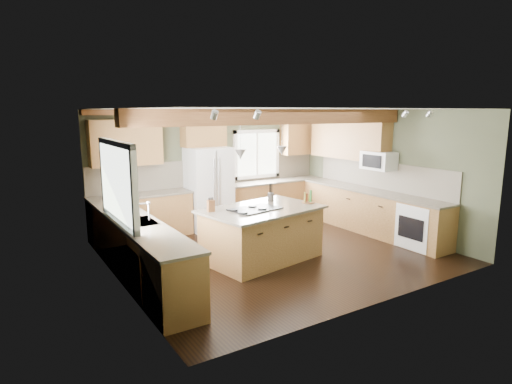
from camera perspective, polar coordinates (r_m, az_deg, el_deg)
floor at (r=7.98m, az=2.54°, el=-8.03°), size 5.60×5.60×0.00m
ceiling at (r=7.56m, az=2.71°, el=10.99°), size 5.60×5.60×0.00m
wall_back at (r=9.80m, az=-5.75°, el=3.26°), size 5.60×0.00×5.60m
wall_left at (r=6.51m, az=-18.09°, el=-1.00°), size 0.00×5.00×5.00m
wall_right at (r=9.52m, az=16.63°, el=2.65°), size 0.00×5.00×5.00m
ceiling_beam at (r=7.42m, az=3.46°, el=9.99°), size 5.55×0.26×0.26m
soffit_trim at (r=9.62m, az=-5.62°, el=10.53°), size 5.55×0.20×0.10m
backsplash_back at (r=9.79m, az=-5.70°, el=2.73°), size 5.58×0.03×0.58m
backsplash_right at (r=9.56m, az=16.31°, el=2.15°), size 0.03×3.70×0.58m
base_cab_back_left at (r=9.03m, az=-15.02°, el=-3.25°), size 2.02×0.60×0.88m
counter_back_left at (r=8.93m, az=-15.16°, el=-0.39°), size 2.06×0.64×0.04m
base_cab_back_right at (r=10.43m, az=2.43°, el=-1.03°), size 2.62×0.60×0.88m
counter_back_right at (r=10.35m, az=2.45°, el=1.46°), size 2.66×0.64×0.04m
base_cab_left at (r=6.85m, az=-15.32°, el=-7.73°), size 0.60×3.70×0.88m
counter_left at (r=6.72m, az=-15.52°, el=-4.00°), size 0.64×3.74×0.04m
base_cab_right at (r=9.49m, az=14.92°, el=-2.58°), size 0.60×3.70×0.88m
counter_right at (r=9.40m, az=15.06°, el=0.15°), size 0.64×3.74×0.04m
upper_cab_back_left at (r=8.86m, az=-16.98°, el=6.29°), size 1.40×0.35×0.90m
upper_cab_over_fridge at (r=9.43m, az=-7.01°, el=8.13°), size 0.96×0.35×0.70m
upper_cab_right at (r=9.95m, az=12.25°, el=6.95°), size 0.35×2.20×0.90m
upper_cab_back_corner at (r=10.81m, az=5.68°, el=7.42°), size 0.90×0.35×0.90m
window_left at (r=6.52m, az=-18.15°, el=1.25°), size 0.04×1.60×1.05m
window_back at (r=10.31m, az=0.03°, el=5.08°), size 1.10×0.04×1.00m
sink at (r=6.72m, az=-15.52°, el=-3.96°), size 0.50×0.65×0.03m
faucet at (r=6.74m, az=-14.11°, el=-2.59°), size 0.02×0.02×0.28m
dishwasher at (r=5.69m, az=-11.30°, el=-11.50°), size 0.60×0.60×0.84m
oven at (r=8.68m, az=21.15°, el=-4.24°), size 0.60×0.72×0.84m
microwave at (r=9.29m, az=16.04°, el=4.05°), size 0.40×0.70×0.38m
pendant_left at (r=6.91m, az=-2.09°, el=5.04°), size 0.18×0.18×0.16m
pendant_right at (r=7.55m, az=3.48°, el=5.52°), size 0.18×0.18×0.16m
refrigerator at (r=9.39m, az=-6.31°, el=0.45°), size 0.90×0.74×1.80m
island at (r=7.50m, az=0.79°, el=-5.73°), size 2.08×1.48×0.88m
island_top at (r=7.38m, az=0.80°, el=-2.30°), size 2.22×1.62×0.04m
cooktop at (r=7.27m, az=-0.12°, el=-2.26°), size 0.91×0.68×0.02m
knife_block at (r=7.13m, az=-6.03°, el=-1.85°), size 0.12×0.09×0.19m
utensil_crock at (r=7.93m, az=1.98°, el=-0.67°), size 0.12×0.12×0.15m
bottle_tray at (r=7.83m, az=6.99°, el=-0.65°), size 0.28×0.28×0.22m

